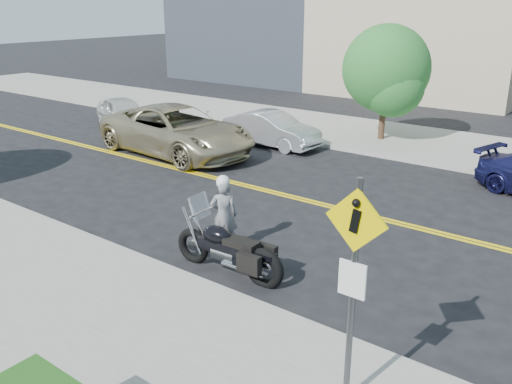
{
  "coord_description": "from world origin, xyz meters",
  "views": [
    {
      "loc": [
        6.7,
        -11.52,
        4.99
      ],
      "look_at": [
        0.24,
        -2.97,
        1.2
      ],
      "focal_mm": 38.0,
      "sensor_mm": 36.0,
      "label": 1
    }
  ],
  "objects_px": {
    "motorcyclist": "(224,213)",
    "suv": "(177,130)",
    "motorcycle": "(228,238)",
    "parked_car_silver": "(272,129)",
    "pedestrian_sign": "(353,274)",
    "parked_car_white": "(123,113)"
  },
  "relations": [
    {
      "from": "pedestrian_sign",
      "to": "motorcycle",
      "type": "relative_size",
      "value": 1.24
    },
    {
      "from": "suv",
      "to": "parked_car_white",
      "type": "xyz_separation_m",
      "value": [
        -4.57,
        1.49,
        -0.19
      ]
    },
    {
      "from": "pedestrian_sign",
      "to": "parked_car_silver",
      "type": "distance_m",
      "value": 13.6
    },
    {
      "from": "pedestrian_sign",
      "to": "parked_car_white",
      "type": "relative_size",
      "value": 0.81
    },
    {
      "from": "parked_car_white",
      "to": "pedestrian_sign",
      "type": "bearing_deg",
      "value": -98.25
    },
    {
      "from": "motorcyclist",
      "to": "suv",
      "type": "distance_m",
      "value": 7.95
    },
    {
      "from": "motorcycle",
      "to": "parked_car_silver",
      "type": "bearing_deg",
      "value": 118.39
    },
    {
      "from": "motorcyclist",
      "to": "parked_car_white",
      "type": "height_order",
      "value": "motorcyclist"
    },
    {
      "from": "motorcyclist",
      "to": "motorcycle",
      "type": "distance_m",
      "value": 1.06
    },
    {
      "from": "parked_car_white",
      "to": "parked_car_silver",
      "type": "xyz_separation_m",
      "value": [
        6.55,
        1.33,
        -0.02
      ]
    },
    {
      "from": "suv",
      "to": "parked_car_silver",
      "type": "relative_size",
      "value": 1.58
    },
    {
      "from": "parked_car_silver",
      "to": "parked_car_white",
      "type": "bearing_deg",
      "value": 104.83
    },
    {
      "from": "parked_car_silver",
      "to": "motorcycle",
      "type": "bearing_deg",
      "value": -146.06
    },
    {
      "from": "parked_car_white",
      "to": "parked_car_silver",
      "type": "bearing_deg",
      "value": -55.72
    },
    {
      "from": "parked_car_silver",
      "to": "suv",
      "type": "bearing_deg",
      "value": 148.36
    },
    {
      "from": "suv",
      "to": "parked_car_white",
      "type": "bearing_deg",
      "value": 76.22
    },
    {
      "from": "motorcyclist",
      "to": "parked_car_silver",
      "type": "height_order",
      "value": "motorcyclist"
    },
    {
      "from": "pedestrian_sign",
      "to": "parked_car_silver",
      "type": "height_order",
      "value": "pedestrian_sign"
    },
    {
      "from": "suv",
      "to": "parked_car_white",
      "type": "height_order",
      "value": "suv"
    },
    {
      "from": "motorcyclist",
      "to": "parked_car_silver",
      "type": "xyz_separation_m",
      "value": [
        -4.28,
        7.73,
        -0.21
      ]
    },
    {
      "from": "motorcycle",
      "to": "parked_car_white",
      "type": "bearing_deg",
      "value": 146.07
    },
    {
      "from": "motorcycle",
      "to": "suv",
      "type": "distance_m",
      "value": 8.99
    }
  ]
}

